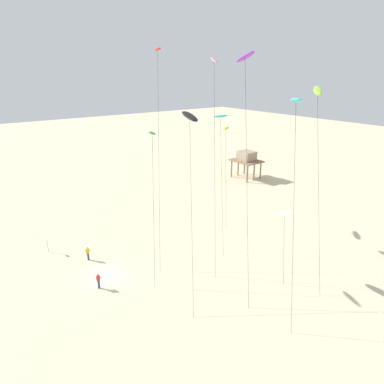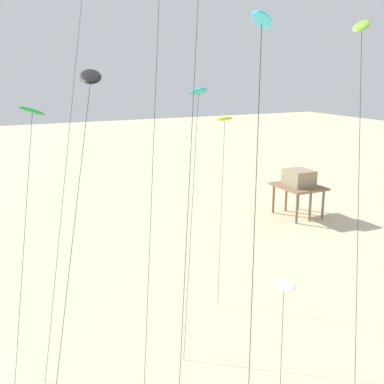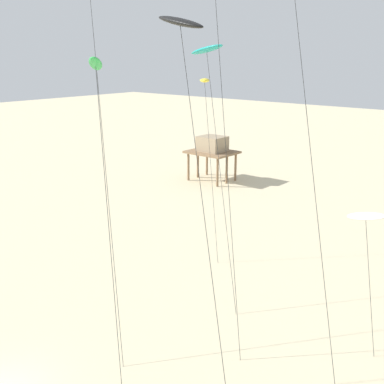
{
  "view_description": "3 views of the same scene",
  "coord_description": "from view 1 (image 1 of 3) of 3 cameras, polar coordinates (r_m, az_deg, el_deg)",
  "views": [
    {
      "loc": [
        30.48,
        -10.81,
        20.63
      ],
      "look_at": [
        -0.48,
        11.95,
        6.92
      ],
      "focal_mm": 31.82,
      "sensor_mm": 36.0,
      "label": 1
    },
    {
      "loc": [
        27.47,
        2.55,
        16.95
      ],
      "look_at": [
        1.08,
        15.14,
        9.45
      ],
      "focal_mm": 45.23,
      "sensor_mm": 36.0,
      "label": 2
    },
    {
      "loc": [
        18.81,
        -8.3,
        15.23
      ],
      "look_at": [
        1.8,
        11.8,
        7.58
      ],
      "focal_mm": 44.62,
      "sensor_mm": 36.0,
      "label": 3
    }
  ],
  "objects": [
    {
      "name": "marker_flag",
      "position": [
        44.44,
        -23.11,
        -7.58
      ],
      "size": [
        0.56,
        0.05,
        2.1
      ],
      "color": "gray",
      "rests_on": "ground"
    },
    {
      "name": "kite_black",
      "position": [
        32.92,
        -0.38,
        12.44
      ],
      "size": [
        8.43,
        5.42,
        17.07
      ],
      "color": "black",
      "rests_on": "ground"
    },
    {
      "name": "kite_pink",
      "position": [
        36.63,
        3.73,
        20.13
      ],
      "size": [
        5.75,
        3.81,
        22.08
      ],
      "color": "pink",
      "rests_on": "ground"
    },
    {
      "name": "stilt_house",
      "position": [
        69.29,
        9.12,
        5.64
      ],
      "size": [
        5.67,
        4.61,
        5.55
      ],
      "color": "#846647",
      "rests_on": "ground"
    },
    {
      "name": "kite_yellow",
      "position": [
        47.2,
        5.67,
        10.5
      ],
      "size": [
        4.17,
        3.31,
        13.51
      ],
      "color": "yellow",
      "rests_on": "ground"
    },
    {
      "name": "kite_red",
      "position": [
        41.59,
        -5.79,
        22.38
      ],
      "size": [
        9.45,
        6.39,
        23.26
      ],
      "color": "red",
      "rests_on": "ground"
    },
    {
      "name": "kite_flyer_nearest",
      "position": [
        41.43,
        -17.06,
        -9.76
      ],
      "size": [
        0.71,
        0.72,
        1.67
      ],
      "color": "navy",
      "rests_on": "ground"
    },
    {
      "name": "kite_lime",
      "position": [
        36.56,
        20.3,
        15.35
      ],
      "size": [
        6.78,
        5.12,
        19.33
      ],
      "color": "#8CD833",
      "rests_on": "ground"
    },
    {
      "name": "kite_green",
      "position": [
        34.4,
        -6.67,
        9.44
      ],
      "size": [
        5.03,
        3.64,
        15.27
      ],
      "color": "green",
      "rests_on": "ground"
    },
    {
      "name": "kite_purple",
      "position": [
        33.98,
        8.91,
        21.23
      ],
      "size": [
        7.97,
        5.14,
        22.5
      ],
      "color": "purple",
      "rests_on": "ground"
    },
    {
      "name": "kite_flyer_middle",
      "position": [
        36.29,
        -15.41,
        -14.11
      ],
      "size": [
        0.65,
        0.67,
        1.67
      ],
      "color": "navy",
      "rests_on": "ground"
    },
    {
      "name": "kite_white",
      "position": [
        35.51,
        15.22,
        -3.46
      ],
      "size": [
        2.84,
        1.83,
        7.7
      ],
      "color": "white",
      "rests_on": "ground"
    },
    {
      "name": "kite_cyan",
      "position": [
        28.47,
        17.04,
        14.01
      ],
      "size": [
        4.81,
        3.47,
        18.84
      ],
      "color": "#33BFE0",
      "rests_on": "ground"
    },
    {
      "name": "ground_plane",
      "position": [
        38.36,
        -14.51,
        -13.6
      ],
      "size": [
        260.0,
        260.0,
        0.0
      ],
      "primitive_type": "plane",
      "color": "beige"
    },
    {
      "name": "kite_teal",
      "position": [
        42.08,
        4.79,
        12.45
      ],
      "size": [
        6.96,
        4.46,
        15.91
      ],
      "color": "teal",
      "rests_on": "ground"
    }
  ]
}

